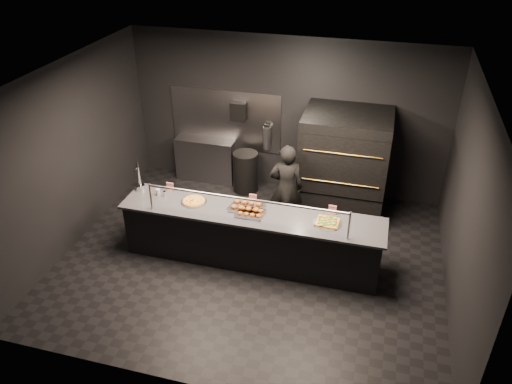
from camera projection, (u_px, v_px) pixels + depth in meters
room at (250, 178)px, 7.37m from camera, size 6.04×6.00×3.00m
service_counter at (251, 236)px, 7.86m from camera, size 4.10×0.78×1.37m
pizza_oven at (344, 163)px, 8.90m from camera, size 1.50×1.23×1.91m
prep_shelf at (206, 160)px, 10.14m from camera, size 1.20×0.35×0.90m
towel_dispenser at (239, 111)px, 9.47m from camera, size 0.30×0.20×0.35m
fire_extinguisher at (267, 138)px, 9.61m from camera, size 0.14×0.14×0.51m
beer_tap at (139, 181)px, 8.12m from camera, size 0.15×0.21×0.57m
round_pizza at (194, 201)px, 7.87m from camera, size 0.41×0.41×0.03m
slider_tray_a at (246, 206)px, 7.71m from camera, size 0.57×0.47×0.08m
slider_tray_b at (251, 213)px, 7.56m from camera, size 0.45×0.36×0.07m
square_pizza at (327, 222)px, 7.36m from camera, size 0.43×0.43×0.05m
condiment_jar at (160, 193)px, 8.02m from camera, size 0.17×0.07×0.11m
tent_cards at (250, 198)px, 7.84m from camera, size 2.77×0.04×0.15m
trash_bin at (246, 172)px, 9.79m from camera, size 0.49×0.49×0.81m
worker at (286, 188)px, 8.50m from camera, size 0.65×0.49×1.59m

